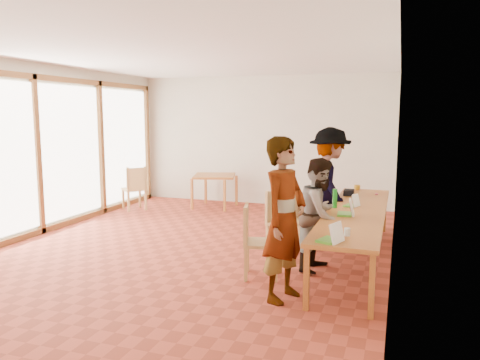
% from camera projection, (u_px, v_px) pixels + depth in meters
% --- Properties ---
extents(ground, '(8.00, 8.00, 0.00)m').
position_uv_depth(ground, '(192.00, 248.00, 7.42)').
color(ground, '#A43B27').
rests_on(ground, ground).
extents(wall_back, '(6.00, 0.10, 3.00)m').
position_uv_depth(wall_back, '(263.00, 141.00, 10.96)').
color(wall_back, beige).
rests_on(wall_back, ground).
extents(wall_right, '(0.10, 8.00, 3.00)m').
position_uv_depth(wall_right, '(395.00, 160.00, 6.25)').
color(wall_right, beige).
rests_on(wall_right, ground).
extents(window_wall, '(0.10, 8.00, 3.00)m').
position_uv_depth(window_wall, '(36.00, 150.00, 8.16)').
color(window_wall, white).
rests_on(window_wall, ground).
extents(ceiling, '(6.00, 8.00, 0.04)m').
position_uv_depth(ceiling, '(189.00, 53.00, 7.00)').
color(ceiling, white).
rests_on(ceiling, wall_back).
extents(communal_table, '(0.80, 4.00, 0.75)m').
position_uv_depth(communal_table, '(356.00, 213.00, 6.69)').
color(communal_table, '#B77328').
rests_on(communal_table, ground).
extents(side_table, '(0.90, 0.90, 0.75)m').
position_uv_depth(side_table, '(215.00, 178.00, 10.61)').
color(side_table, '#B77328').
rests_on(side_table, ground).
extents(chair_near, '(0.54, 0.54, 0.51)m').
position_uv_depth(chair_near, '(253.00, 233.00, 6.05)').
color(chair_near, tan).
rests_on(chair_near, ground).
extents(chair_mid, '(0.54, 0.54, 0.51)m').
position_uv_depth(chair_mid, '(279.00, 214.00, 7.21)').
color(chair_mid, tan).
rests_on(chair_mid, ground).
extents(chair_far, '(0.47, 0.47, 0.45)m').
position_uv_depth(chair_far, '(299.00, 213.00, 7.61)').
color(chair_far, tan).
rests_on(chair_far, ground).
extents(chair_empty, '(0.56, 0.56, 0.51)m').
position_uv_depth(chair_empty, '(322.00, 202.00, 8.21)').
color(chair_empty, tan).
rests_on(chair_empty, ground).
extents(chair_spare, '(0.64, 0.64, 0.52)m').
position_uv_depth(chair_spare, '(135.00, 184.00, 10.27)').
color(chair_spare, tan).
rests_on(chair_spare, ground).
extents(person_near, '(0.63, 0.78, 1.87)m').
position_uv_depth(person_near, '(284.00, 219.00, 5.27)').
color(person_near, gray).
rests_on(person_near, ground).
extents(person_mid, '(0.71, 0.84, 1.53)m').
position_uv_depth(person_mid, '(320.00, 214.00, 6.33)').
color(person_mid, gray).
rests_on(person_mid, ground).
extents(person_far, '(1.11, 1.40, 1.90)m').
position_uv_depth(person_far, '(329.00, 184.00, 7.86)').
color(person_far, gray).
rests_on(person_far, ground).
extents(laptop_near, '(0.30, 0.31, 0.22)m').
position_uv_depth(laptop_near, '(333.00, 237.00, 5.00)').
color(laptop_near, '#53B033').
rests_on(laptop_near, communal_table).
extents(laptop_mid, '(0.25, 0.28, 0.22)m').
position_uv_depth(laptop_mid, '(348.00, 211.00, 6.34)').
color(laptop_mid, '#53B033').
rests_on(laptop_mid, communal_table).
extents(laptop_far, '(0.25, 0.26, 0.19)m').
position_uv_depth(laptop_far, '(353.00, 203.00, 6.94)').
color(laptop_far, '#53B033').
rests_on(laptop_far, communal_table).
extents(yellow_mug, '(0.14, 0.14, 0.09)m').
position_uv_depth(yellow_mug, '(357.00, 187.00, 8.47)').
color(yellow_mug, gold).
rests_on(yellow_mug, communal_table).
extents(green_bottle, '(0.07, 0.07, 0.28)m').
position_uv_depth(green_bottle, '(335.00, 198.00, 6.84)').
color(green_bottle, '#167D1C').
rests_on(green_bottle, communal_table).
extents(clear_glass, '(0.07, 0.07, 0.09)m').
position_uv_depth(clear_glass, '(347.00, 232.00, 5.27)').
color(clear_glass, silver).
rests_on(clear_glass, communal_table).
extents(condiment_cup, '(0.08, 0.08, 0.06)m').
position_uv_depth(condiment_cup, '(355.00, 196.00, 7.64)').
color(condiment_cup, white).
rests_on(condiment_cup, communal_table).
extents(pink_phone, '(0.05, 0.10, 0.01)m').
position_uv_depth(pink_phone, '(377.00, 194.00, 8.01)').
color(pink_phone, '#D14975').
rests_on(pink_phone, communal_table).
extents(black_pouch, '(0.16, 0.26, 0.09)m').
position_uv_depth(black_pouch, '(349.00, 192.00, 7.93)').
color(black_pouch, black).
rests_on(black_pouch, communal_table).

